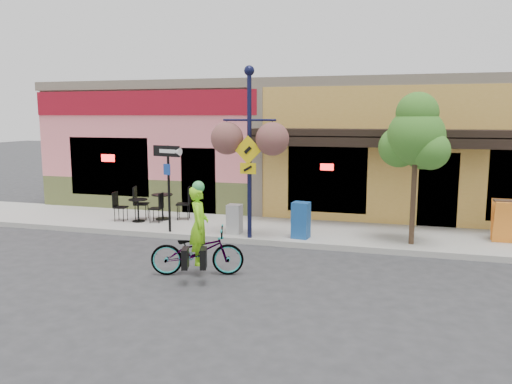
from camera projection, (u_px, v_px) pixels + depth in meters
ground at (259, 251)px, 12.45m from camera, size 90.00×90.00×0.00m
sidewalk at (277, 230)px, 14.34m from camera, size 24.00×3.00×0.15m
curb at (265, 242)px, 12.96m from camera, size 24.00×0.12×0.15m
building at (311, 144)px, 19.24m from camera, size 18.20×8.20×4.50m
bicycle at (197, 251)px, 10.49m from camera, size 2.07×1.23×1.03m
cyclist_rider at (199, 237)px, 10.43m from camera, size 0.56×0.69×1.65m
lamp_post at (249, 153)px, 12.84m from camera, size 1.44×0.62×4.45m
one_way_sign at (169, 189)px, 13.66m from camera, size 0.94×0.43×2.39m
cafe_set_left at (138, 207)px, 15.08m from camera, size 1.57×0.90×0.90m
cafe_set_right at (162, 203)px, 15.40m from camera, size 1.89×1.29×1.04m
newspaper_box_blue at (301, 220)px, 13.06m from camera, size 0.48×0.44×0.95m
newspaper_box_grey at (235, 219)px, 13.57m from camera, size 0.39×0.36×0.80m
street_tree at (415, 169)px, 12.24m from camera, size 1.77×1.77×3.80m
sandwich_board at (508, 223)px, 12.45m from camera, size 0.65×0.48×1.08m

